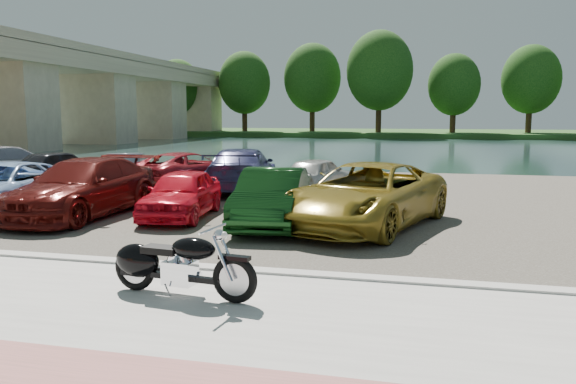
{
  "coord_description": "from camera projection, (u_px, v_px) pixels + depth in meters",
  "views": [
    {
      "loc": [
        2.64,
        -6.76,
        2.69
      ],
      "look_at": [
        -0.11,
        4.57,
        1.1
      ],
      "focal_mm": 35.0,
      "sensor_mm": 36.0,
      "label": 1
    }
  ],
  "objects": [
    {
      "name": "ground",
      "position": [
        215.0,
        319.0,
        7.49
      ],
      "size": [
        200.0,
        200.0,
        0.0
      ],
      "primitive_type": "plane",
      "color": "#595447",
      "rests_on": "ground"
    },
    {
      "name": "promenade",
      "position": [
        184.0,
        345.0,
        6.52
      ],
      "size": [
        60.0,
        6.0,
        0.1
      ],
      "primitive_type": "cube",
      "color": "#A6A29C",
      "rests_on": "ground"
    },
    {
      "name": "kerb",
      "position": [
        258.0,
        273.0,
        9.4
      ],
      "size": [
        60.0,
        0.3,
        0.14
      ],
      "primitive_type": "cube",
      "color": "#A6A29C",
      "rests_on": "ground"
    },
    {
      "name": "parking_lot",
      "position": [
        338.0,
        199.0,
        18.08
      ],
      "size": [
        60.0,
        18.0,
        0.04
      ],
      "primitive_type": "cube",
      "color": "#3C3731",
      "rests_on": "ground"
    },
    {
      "name": "river",
      "position": [
        391.0,
        149.0,
        46.0
      ],
      "size": [
        120.0,
        40.0,
        0.0
      ],
      "primitive_type": "cube",
      "color": "#1A2E2D",
      "rests_on": "ground"
    },
    {
      "name": "far_bank",
      "position": [
        405.0,
        133.0,
        76.78
      ],
      "size": [
        120.0,
        24.0,
        0.6
      ],
      "primitive_type": "cube",
      "color": "#1C4317",
      "rests_on": "ground"
    },
    {
      "name": "bridge",
      "position": [
        91.0,
        85.0,
        52.77
      ],
      "size": [
        7.0,
        56.0,
        8.55
      ],
      "color": "tan",
      "rests_on": "ground"
    },
    {
      "name": "far_trees",
      "position": [
        441.0,
        76.0,
        68.81
      ],
      "size": [
        70.25,
        10.68,
        12.52
      ],
      "color": "#352213",
      "rests_on": "far_bank"
    },
    {
      "name": "motorcycle",
      "position": [
        170.0,
        264.0,
        8.12
      ],
      "size": [
        2.33,
        0.75,
        1.05
      ],
      "rotation": [
        0.0,
        0.0,
        -0.12
      ],
      "color": "black",
      "rests_on": "promenade"
    },
    {
      "name": "car_2",
      "position": [
        2.0,
        188.0,
        15.28
      ],
      "size": [
        2.61,
        5.11,
        1.38
      ],
      "primitive_type": "imported",
      "rotation": [
        0.0,
        0.0,
        0.07
      ],
      "color": "#9EBEE6",
      "rests_on": "parking_lot"
    },
    {
      "name": "car_3",
      "position": [
        83.0,
        188.0,
        14.84
      ],
      "size": [
        2.21,
        5.25,
        1.51
      ],
      "primitive_type": "imported",
      "rotation": [
        0.0,
        0.0,
        -0.02
      ],
      "color": "#540F0C",
      "rests_on": "parking_lot"
    },
    {
      "name": "car_4",
      "position": [
        182.0,
        194.0,
        14.65
      ],
      "size": [
        1.92,
        3.85,
        1.26
      ],
      "primitive_type": "imported",
      "rotation": [
        0.0,
        0.0,
        0.12
      ],
      "color": "red",
      "rests_on": "parking_lot"
    },
    {
      "name": "car_5",
      "position": [
        272.0,
        197.0,
        13.55
      ],
      "size": [
        1.91,
        4.31,
        1.37
      ],
      "primitive_type": "imported",
      "rotation": [
        0.0,
        0.0,
        0.11
      ],
      "color": "#0E3310",
      "rests_on": "parking_lot"
    },
    {
      "name": "car_6",
      "position": [
        367.0,
        195.0,
        13.39
      ],
      "size": [
        4.12,
        6.01,
        1.53
      ],
      "primitive_type": "imported",
      "rotation": [
        0.0,
        0.0,
        -0.32
      ],
      "color": "olive",
      "rests_on": "parking_lot"
    },
    {
      "name": "car_7",
      "position": [
        8.0,
        164.0,
        22.22
      ],
      "size": [
        3.31,
        5.44,
        1.47
      ],
      "primitive_type": "imported",
      "rotation": [
        0.0,
        0.0,
        2.88
      ],
      "color": "#999AA2",
      "rests_on": "parking_lot"
    },
    {
      "name": "car_8",
      "position": [
        59.0,
        167.0,
        21.62
      ],
      "size": [
        2.39,
        4.22,
        1.35
      ],
      "primitive_type": "imported",
      "rotation": [
        0.0,
        0.0,
        2.93
      ],
      "color": "black",
      "rests_on": "parking_lot"
    },
    {
      "name": "car_9",
      "position": [
        127.0,
        169.0,
        21.46
      ],
      "size": [
        2.56,
        3.98,
        1.24
      ],
      "primitive_type": "imported",
      "rotation": [
        0.0,
        0.0,
        3.5
      ],
      "color": "slate",
      "rests_on": "parking_lot"
    },
    {
      "name": "car_10",
      "position": [
        186.0,
        169.0,
        21.04
      ],
      "size": [
        3.47,
        5.12,
        1.3
      ],
      "primitive_type": "imported",
      "rotation": [
        0.0,
        0.0,
        2.84
      ],
      "color": "maroon",
      "rests_on": "parking_lot"
    },
    {
      "name": "car_11",
      "position": [
        242.0,
        170.0,
        19.79
      ],
      "size": [
        3.07,
        5.54,
        1.52
      ],
      "primitive_type": "imported",
      "rotation": [
        0.0,
        0.0,
        3.33
      ],
      "color": "navy",
      "rests_on": "parking_lot"
    },
    {
      "name": "car_12",
      "position": [
        317.0,
        175.0,
        19.43
      ],
      "size": [
        2.28,
        3.88,
        1.24
      ],
      "primitive_type": "imported",
      "rotation": [
        0.0,
        0.0,
        2.9
      ],
      "color": "#ADAEA9",
      "rests_on": "parking_lot"
    }
  ]
}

